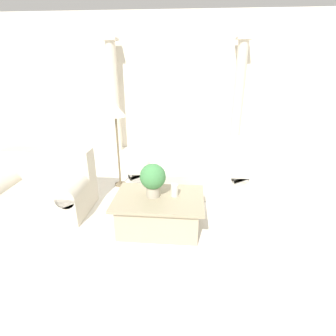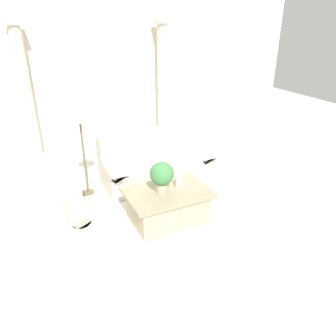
{
  "view_description": "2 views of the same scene",
  "coord_description": "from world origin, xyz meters",
  "px_view_note": "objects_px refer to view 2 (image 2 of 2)",
  "views": [
    {
      "loc": [
        0.27,
        -3.47,
        2.09
      ],
      "look_at": [
        -0.03,
        0.04,
        0.68
      ],
      "focal_mm": 28.0,
      "sensor_mm": 36.0,
      "label": 1
    },
    {
      "loc": [
        -1.85,
        -4.09,
        2.71
      ],
      "look_at": [
        0.05,
        -0.14,
        0.66
      ],
      "focal_mm": 35.0,
      "sensor_mm": 36.0,
      "label": 2
    }
  ],
  "objects_px": {
    "loveseat": "(33,215)",
    "potted_plant": "(162,175)",
    "sofa_long": "(156,162)",
    "coffee_table": "(168,205)",
    "floor_lamp": "(80,119)"
  },
  "relations": [
    {
      "from": "loveseat",
      "to": "potted_plant",
      "type": "relative_size",
      "value": 3.02
    },
    {
      "from": "potted_plant",
      "to": "sofa_long",
      "type": "bearing_deg",
      "value": 70.23
    },
    {
      "from": "sofa_long",
      "to": "coffee_table",
      "type": "relative_size",
      "value": 1.64
    },
    {
      "from": "potted_plant",
      "to": "floor_lamp",
      "type": "xyz_separation_m",
      "value": [
        -0.79,
        1.24,
        0.56
      ]
    },
    {
      "from": "sofa_long",
      "to": "floor_lamp",
      "type": "distance_m",
      "value": 1.55
    },
    {
      "from": "coffee_table",
      "to": "loveseat",
      "type": "bearing_deg",
      "value": 168.07
    },
    {
      "from": "floor_lamp",
      "to": "sofa_long",
      "type": "bearing_deg",
      "value": -0.68
    },
    {
      "from": "coffee_table",
      "to": "floor_lamp",
      "type": "distance_m",
      "value": 1.86
    },
    {
      "from": "potted_plant",
      "to": "coffee_table",
      "type": "bearing_deg",
      "value": -20.76
    },
    {
      "from": "coffee_table",
      "to": "potted_plant",
      "type": "relative_size",
      "value": 2.61
    },
    {
      "from": "coffee_table",
      "to": "floor_lamp",
      "type": "bearing_deg",
      "value": 124.32
    },
    {
      "from": "coffee_table",
      "to": "potted_plant",
      "type": "xyz_separation_m",
      "value": [
        -0.08,
        0.03,
        0.48
      ]
    },
    {
      "from": "potted_plant",
      "to": "floor_lamp",
      "type": "relative_size",
      "value": 0.3
    },
    {
      "from": "loveseat",
      "to": "potted_plant",
      "type": "distance_m",
      "value": 1.77
    },
    {
      "from": "floor_lamp",
      "to": "coffee_table",
      "type": "bearing_deg",
      "value": -55.68
    }
  ]
}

